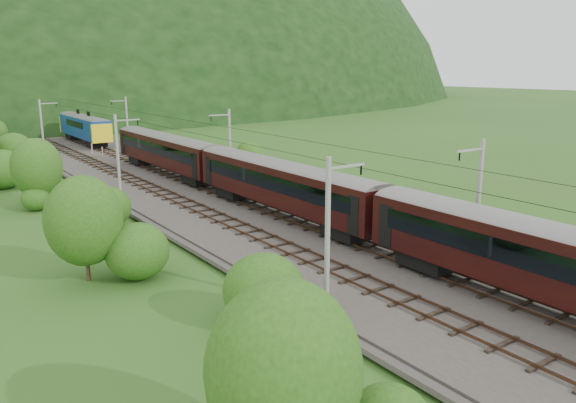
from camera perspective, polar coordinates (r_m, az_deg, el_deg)
ground at (r=34.38m, az=12.03°, el=-8.39°), size 600.00×600.00×0.00m
railbed at (r=41.30m, az=1.82°, el=-4.13°), size 14.00×220.00×0.30m
track_left at (r=39.90m, az=-0.94°, el=-4.43°), size 2.40×220.00×0.27m
track_right at (r=42.66m, az=4.40°, el=-3.27°), size 2.40×220.00×0.27m
catenary_left at (r=56.80m, az=-16.85°, el=4.65°), size 2.54×192.28×8.00m
catenary_right at (r=61.72m, az=-6.00°, el=5.81°), size 2.54×192.28×8.00m
overhead_wires at (r=39.76m, az=1.89°, el=5.46°), size 4.83×198.00×0.03m
train at (r=37.65m, az=10.16°, el=-0.44°), size 3.16×150.84×5.51m
hazard_post_near at (r=87.55m, az=-19.30°, el=5.10°), size 0.16×0.16×1.52m
hazard_post_far at (r=84.12m, az=-18.34°, el=4.82°), size 0.15×0.15×1.39m
signal at (r=62.31m, az=-16.84°, el=2.57°), size 0.22×0.22×2.02m
vegetation_left at (r=44.12m, az=-20.01°, el=-0.47°), size 10.35×147.72×6.75m
vegetation_right at (r=46.41m, az=14.12°, el=-0.88°), size 7.03×101.03×3.12m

